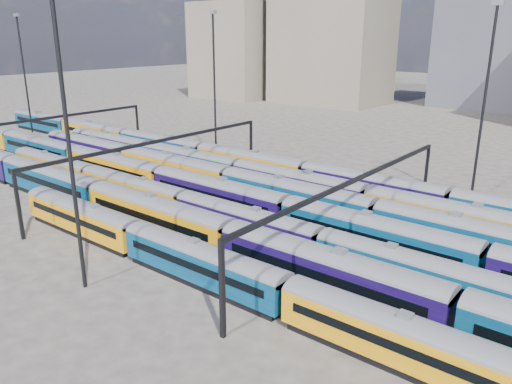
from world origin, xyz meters
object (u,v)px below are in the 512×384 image
Objects in this scene: rake_2 at (321,242)px; rake_0 at (403,336)px; rake_1 at (231,236)px; mast_2 at (68,134)px.

rake_0 is at bearing -38.41° from rake_2.
mast_2 is (-6.94, -12.00, 11.15)m from rake_1.
mast_2 is at bearing -165.39° from rake_0.
mast_2 reaches higher than rake_2.
rake_1 reaches higher than rake_2.
mast_2 is (-14.24, -17.00, 11.49)m from rake_2.
rake_2 is 24.98m from mast_2.
rake_2 is at bearing 34.43° from rake_1.
rake_0 is 0.72× the size of rake_1.
rake_0 is 30.05m from mast_2.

